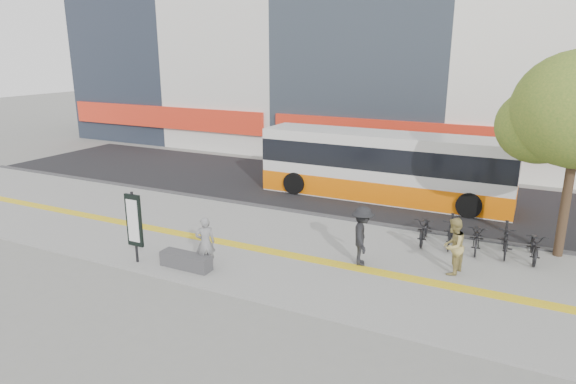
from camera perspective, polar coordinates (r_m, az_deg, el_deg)
The scene contains 12 objects.
ground at distance 14.85m, azimuth -0.48°, elevation -9.03°, with size 120.00×120.00×0.00m, color slate.
sidewalk at distance 16.07m, azimuth 1.95°, elevation -6.87°, with size 40.00×7.00×0.08m, color slate.
tactile_strip at distance 15.63m, azimuth 1.18°, elevation -7.36°, with size 40.00×0.45×0.01m, color yellow.
street at distance 22.75m, azimuth 9.79°, elevation -0.25°, with size 40.00×8.00×0.06m, color black.
curb at distance 19.10m, azimuth 6.30°, elevation -3.12°, with size 40.00×0.25×0.14m, color #3A3A3D.
bench at distance 15.09m, azimuth -11.52°, elevation -7.67°, with size 1.60×0.45×0.45m, color #3A3A3D.
signboard at distance 15.49m, azimuth -17.13°, elevation -3.23°, with size 0.55×0.10×2.20m.
bus at distance 21.81m, azimuth 10.82°, elevation 2.69°, with size 10.59×2.51×2.82m.
bicycle_row at distance 17.04m, azimuth 20.75°, elevation -4.71°, with size 4.04×1.81×1.03m.
seated_woman at distance 14.81m, azimuth -9.39°, elevation -5.71°, with size 0.57×0.37×1.55m, color black.
pedestrian_tan at distance 14.98m, azimuth 18.27°, elevation -5.87°, with size 0.80×0.63×1.65m, color #A19051.
pedestrian_dark at distance 14.95m, azimuth 8.46°, elevation -4.96°, with size 1.16×0.67×1.79m, color black.
Camera 1 is at (6.08, -12.02, 6.24)m, focal length 31.24 mm.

